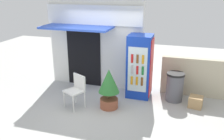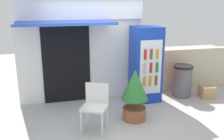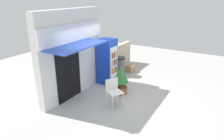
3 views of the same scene
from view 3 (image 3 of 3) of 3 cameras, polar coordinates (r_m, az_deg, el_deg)
name	(u,v)px [view 3 (image 3 of 3)]	position (r m, az deg, el deg)	size (l,w,h in m)	color
ground	(116,99)	(7.42, 1.05, -8.07)	(16.00, 16.00, 0.00)	#B2B2AD
storefront_building	(71,53)	(7.36, -11.20, 4.63)	(3.07, 1.21, 3.09)	silver
drink_cooler	(107,61)	(8.46, -1.31, 2.45)	(0.70, 0.69, 1.86)	#1438B2
plastic_chair	(114,90)	(6.85, 0.44, -5.54)	(0.61, 0.60, 0.90)	silver
potted_plant_near_shop	(121,78)	(7.58, 2.49, -2.15)	(0.57, 0.57, 1.11)	#995138
trash_bin	(120,66)	(9.47, 2.11, 1.14)	(0.50, 0.50, 0.84)	#595960
stone_boundary_wall	(117,57)	(10.33, 1.52, 3.71)	(2.46, 0.22, 1.16)	beige
cardboard_box	(130,69)	(9.95, 5.05, 0.40)	(0.35, 0.34, 0.31)	tan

